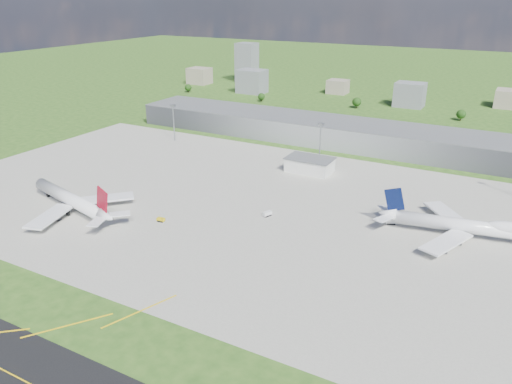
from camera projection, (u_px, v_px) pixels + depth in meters
The scene contains 21 objects.
ground at pixel (325, 148), 338.99m from camera, with size 1400.00×1400.00×0.00m, color #294F18.
apron at pixel (262, 207), 244.93m from camera, with size 360.00×190.00×0.08m, color gray.
terminal at pixel (333, 132), 348.41m from camera, with size 300.00×42.00×15.00m, color gray.
ops_building at pixel (310, 165), 292.32m from camera, with size 26.00×16.00×8.00m, color silver.
mast_west at pixel (173, 116), 348.33m from camera, with size 3.50×2.00×25.90m.
mast_center at pixel (320, 136), 299.43m from camera, with size 3.50×2.00×25.90m.
airliner_red_twin at pixel (72, 201), 239.23m from camera, with size 71.52×54.77×19.88m.
airliner_blue_quad at pixel (469, 226), 212.91m from camera, with size 73.09×56.79×19.13m.
tug_yellow at pixel (161, 220), 229.45m from camera, with size 3.72×2.43×1.76m.
van_white_near at pixel (267, 214), 234.85m from camera, with size 3.57×4.95×2.34m.
van_white_far at pixel (391, 222), 226.91m from camera, with size 5.03×3.93×2.38m.
bldg_far_w at pixel (199, 76), 571.89m from camera, with size 24.00×20.00×18.00m, color gray.
bldg_w at pixel (252, 81), 518.92m from camera, with size 28.00×22.00×24.00m, color slate.
bldg_cw at pixel (338, 87), 517.81m from camera, with size 20.00×18.00×14.00m, color gray.
bldg_c at pixel (410, 95), 456.32m from camera, with size 26.00×20.00×22.00m, color slate.
bldg_ce at pixel (508, 99), 454.46m from camera, with size 22.00×24.00×16.00m, color gray.
bldg_tall_w at pixel (247, 62), 581.85m from camera, with size 22.00×20.00×44.00m, color slate.
tree_far_w at pixel (188, 87), 523.70m from camera, with size 7.20×7.20×8.80m.
tree_w at pixel (261, 97), 479.74m from camera, with size 6.75×6.75×8.25m.
tree_c at pixel (357, 102), 451.59m from camera, with size 8.10×8.10×9.90m.
tree_e at pixel (461, 114), 407.64m from camera, with size 7.65×7.65×9.35m.
Camera 1 is at (115.08, -158.36, 98.35)m, focal length 35.00 mm.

